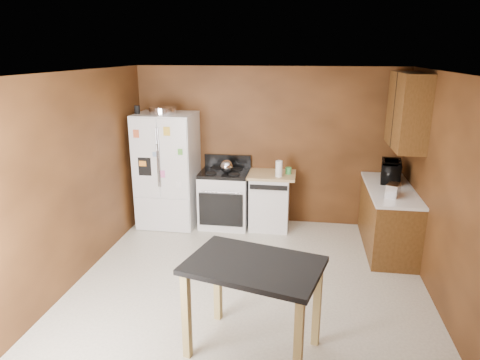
% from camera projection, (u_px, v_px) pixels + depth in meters
% --- Properties ---
extents(floor, '(4.50, 4.50, 0.00)m').
position_uv_depth(floor, '(248.00, 290.00, 5.06)').
color(floor, silver).
rests_on(floor, ground).
extents(ceiling, '(4.50, 4.50, 0.00)m').
position_uv_depth(ceiling, '(249.00, 73.00, 4.34)').
color(ceiling, white).
rests_on(ceiling, ground).
extents(wall_back, '(4.20, 0.00, 4.20)m').
position_uv_depth(wall_back, '(267.00, 147.00, 6.83)').
color(wall_back, brown).
rests_on(wall_back, ground).
extents(wall_front, '(4.20, 0.00, 4.20)m').
position_uv_depth(wall_front, '(199.00, 304.00, 2.57)').
color(wall_front, brown).
rests_on(wall_front, ground).
extents(wall_left, '(0.00, 4.50, 4.50)m').
position_uv_depth(wall_left, '(71.00, 181.00, 5.01)').
color(wall_left, brown).
rests_on(wall_left, ground).
extents(wall_right, '(0.00, 4.50, 4.50)m').
position_uv_depth(wall_right, '(451.00, 199.00, 4.40)').
color(wall_right, brown).
rests_on(wall_right, ground).
extents(roasting_pan, '(0.42, 0.42, 0.10)m').
position_uv_depth(roasting_pan, '(163.00, 110.00, 6.49)').
color(roasting_pan, silver).
rests_on(roasting_pan, refrigerator).
extents(pen_cup, '(0.08, 0.08, 0.12)m').
position_uv_depth(pen_cup, '(137.00, 110.00, 6.48)').
color(pen_cup, black).
rests_on(pen_cup, refrigerator).
extents(kettle, '(0.20, 0.20, 0.20)m').
position_uv_depth(kettle, '(227.00, 166.00, 6.63)').
color(kettle, silver).
rests_on(kettle, gas_range).
extents(paper_towel, '(0.12, 0.12, 0.25)m').
position_uv_depth(paper_towel, '(279.00, 169.00, 6.44)').
color(paper_towel, white).
rests_on(paper_towel, dishwasher).
extents(green_canister, '(0.11, 0.11, 0.10)m').
position_uv_depth(green_canister, '(288.00, 171.00, 6.61)').
color(green_canister, '#47B957').
rests_on(green_canister, dishwasher).
extents(toaster, '(0.23, 0.27, 0.17)m').
position_uv_depth(toaster, '(393.00, 190.00, 5.54)').
color(toaster, silver).
rests_on(toaster, right_cabinets).
extents(microwave, '(0.40, 0.54, 0.27)m').
position_uv_depth(microwave, '(391.00, 172.00, 6.18)').
color(microwave, black).
rests_on(microwave, right_cabinets).
extents(refrigerator, '(0.90, 0.80, 1.80)m').
position_uv_depth(refrigerator, '(168.00, 170.00, 6.80)').
color(refrigerator, white).
rests_on(refrigerator, ground).
extents(gas_range, '(0.76, 0.68, 1.10)m').
position_uv_depth(gas_range, '(225.00, 198.00, 6.85)').
color(gas_range, white).
rests_on(gas_range, ground).
extents(dishwasher, '(0.78, 0.63, 0.89)m').
position_uv_depth(dishwasher, '(270.00, 200.00, 6.77)').
color(dishwasher, white).
rests_on(dishwasher, ground).
extents(right_cabinets, '(0.63, 1.58, 2.45)m').
position_uv_depth(right_cabinets, '(394.00, 187.00, 5.93)').
color(right_cabinets, brown).
rests_on(right_cabinets, ground).
extents(island, '(1.34, 1.06, 0.91)m').
position_uv_depth(island, '(254.00, 277.00, 3.84)').
color(island, black).
rests_on(island, ground).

